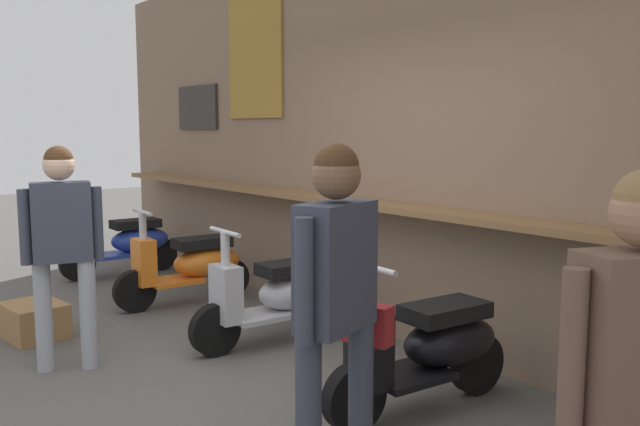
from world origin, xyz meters
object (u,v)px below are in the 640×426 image
(shopper_with_handbag, at_px, (338,287))
(merchandise_crate, at_px, (34,320))
(scooter_silver, at_px, (280,295))
(shopper_passing, at_px, (62,235))
(scooter_blue, at_px, (127,242))
(scooter_orange, at_px, (192,265))
(scooter_black, at_px, (430,347))
(shopper_browsing, at_px, (636,366))

(shopper_with_handbag, distance_m, merchandise_crate, 3.55)
(scooter_silver, height_order, shopper_passing, shopper_passing)
(scooter_blue, distance_m, scooter_orange, 1.67)
(scooter_black, bearing_deg, shopper_browsing, 65.58)
(scooter_silver, xyz_separation_m, scooter_black, (1.64, -0.00, 0.00))
(scooter_orange, xyz_separation_m, shopper_passing, (1.11, -1.56, 0.59))
(scooter_blue, relative_size, merchandise_crate, 2.66)
(scooter_blue, bearing_deg, scooter_orange, 91.78)
(shopper_with_handbag, height_order, shopper_passing, shopper_with_handbag)
(scooter_silver, xyz_separation_m, shopper_with_handbag, (2.07, -1.09, 0.62))
(scooter_silver, height_order, merchandise_crate, scooter_silver)
(scooter_black, bearing_deg, scooter_orange, -85.89)
(scooter_silver, height_order, scooter_black, same)
(scooter_blue, height_order, merchandise_crate, scooter_blue)
(shopper_with_handbag, height_order, shopper_browsing, shopper_with_handbag)
(scooter_blue, height_order, scooter_orange, same)
(scooter_orange, height_order, scooter_silver, same)
(scooter_silver, bearing_deg, merchandise_crate, -38.20)
(scooter_silver, bearing_deg, shopper_browsing, 77.23)
(scooter_blue, xyz_separation_m, shopper_with_handbag, (5.28, -1.09, 0.62))
(scooter_silver, bearing_deg, shopper_passing, -12.68)
(scooter_silver, height_order, shopper_browsing, shopper_browsing)
(scooter_blue, xyz_separation_m, shopper_passing, (2.78, -1.56, 0.59))
(shopper_with_handbag, xyz_separation_m, shopper_browsing, (1.30, 0.15, -0.03))
(shopper_browsing, distance_m, shopper_passing, 3.85)
(scooter_blue, bearing_deg, merchandise_crate, 52.11)
(scooter_orange, height_order, shopper_passing, shopper_passing)
(shopper_browsing, distance_m, merchandise_crate, 4.83)
(merchandise_crate, bearing_deg, scooter_orange, 97.22)
(scooter_blue, distance_m, merchandise_crate, 2.44)
(shopper_browsing, bearing_deg, scooter_orange, -169.40)
(scooter_black, xyz_separation_m, shopper_browsing, (1.73, -0.94, 0.59))
(scooter_blue, height_order, shopper_with_handbag, shopper_with_handbag)
(scooter_black, bearing_deg, scooter_blue, -85.89)
(shopper_with_handbag, bearing_deg, scooter_black, -86.49)
(scooter_silver, distance_m, shopper_browsing, 3.54)
(scooter_blue, bearing_deg, shopper_passing, 62.52)
(scooter_blue, bearing_deg, scooter_silver, 91.78)
(scooter_orange, height_order, shopper_with_handbag, shopper_with_handbag)
(scooter_silver, xyz_separation_m, merchandise_crate, (-1.35, -1.55, -0.24))
(scooter_orange, distance_m, merchandise_crate, 1.58)
(shopper_browsing, xyz_separation_m, shopper_passing, (-3.80, -0.62, 0.00))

